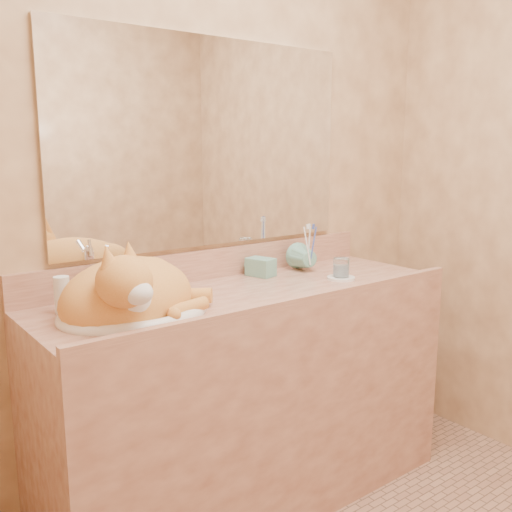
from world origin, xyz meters
TOP-DOWN VIEW (x-y plane):
  - wall_back at (0.00, 1.00)m, footprint 2.40×0.02m
  - vanity_counter at (0.00, 0.72)m, footprint 1.60×0.55m
  - mirror at (0.00, 0.99)m, footprint 1.30×0.02m
  - sink_basin at (-0.48, 0.70)m, footprint 0.55×0.49m
  - faucet at (-0.48, 0.89)m, footprint 0.07×0.14m
  - cat at (-0.49, 0.70)m, footprint 0.57×0.52m
  - soap_dispenser at (0.20, 0.84)m, footprint 0.09×0.09m
  - toothbrush_cup at (0.39, 0.82)m, footprint 0.13×0.13m
  - toothbrushes at (0.39, 0.82)m, footprint 0.03×0.03m
  - saucer at (0.41, 0.65)m, footprint 0.11×0.11m
  - water_glass at (0.41, 0.65)m, footprint 0.06×0.06m
  - lotion_bottle at (-0.65, 0.86)m, footprint 0.05×0.05m

SIDE VIEW (x-z plane):
  - vanity_counter at x=0.00m, z-range 0.00..0.85m
  - saucer at x=0.41m, z-range 0.85..0.86m
  - water_glass at x=0.41m, z-range 0.86..0.94m
  - toothbrush_cup at x=0.39m, z-range 0.85..0.96m
  - lotion_bottle at x=-0.65m, z-range 0.85..0.97m
  - sink_basin at x=-0.48m, z-range 0.85..1.00m
  - soap_dispenser at x=0.20m, z-range 0.85..1.02m
  - cat at x=-0.49m, z-range 0.80..1.06m
  - faucet at x=-0.48m, z-range 0.85..1.03m
  - toothbrushes at x=0.39m, z-range 0.87..1.08m
  - wall_back at x=0.00m, z-range 0.00..2.50m
  - mirror at x=0.00m, z-range 0.99..1.79m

